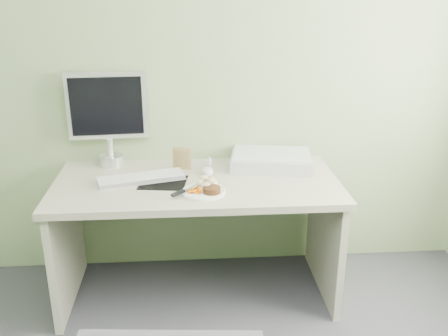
{
  "coord_description": "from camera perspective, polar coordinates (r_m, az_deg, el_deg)",
  "views": [
    {
      "loc": [
        -0.03,
        -0.98,
        1.78
      ],
      "look_at": [
        0.14,
        1.5,
        0.85
      ],
      "focal_mm": 40.0,
      "sensor_mm": 36.0,
      "label": 1
    }
  ],
  "objects": [
    {
      "name": "steak_knife",
      "position": [
        2.62,
        -4.73,
        -2.64
      ],
      "size": [
        0.17,
        0.18,
        0.02
      ],
      "rotation": [
        0.0,
        0.0,
        0.82
      ],
      "color": "silver",
      "rests_on": "plate"
    },
    {
      "name": "steak",
      "position": [
        2.61,
        -1.4,
        -2.52
      ],
      "size": [
        0.11,
        0.11,
        0.03
      ],
      "primitive_type": "cylinder",
      "rotation": [
        0.0,
        0.0,
        0.17
      ],
      "color": "black",
      "rests_on": "plate"
    },
    {
      "name": "monitor",
      "position": [
        3.05,
        -13.13,
        6.07
      ],
      "size": [
        0.47,
        0.15,
        0.56
      ],
      "rotation": [
        0.0,
        0.0,
        0.07
      ],
      "color": "silver",
      "rests_on": "desk"
    },
    {
      "name": "potato_pile",
      "position": [
        2.69,
        -1.67,
        -1.56
      ],
      "size": [
        0.11,
        0.09,
        0.06
      ],
      "primitive_type": "ellipsoid",
      "rotation": [
        0.0,
        0.0,
        -0.17
      ],
      "color": "tan",
      "rests_on": "plate"
    },
    {
      "name": "mousepad",
      "position": [
        2.8,
        -6.97,
        -1.64
      ],
      "size": [
        0.28,
        0.25,
        0.0
      ],
      "primitive_type": "cube",
      "rotation": [
        0.0,
        0.0,
        -0.13
      ],
      "color": "black",
      "rests_on": "desk"
    },
    {
      "name": "computer_mouse",
      "position": [
        2.89,
        -1.87,
        -0.38
      ],
      "size": [
        0.07,
        0.11,
        0.04
      ],
      "primitive_type": "ellipsoid",
      "rotation": [
        0.0,
        0.0,
        0.05
      ],
      "color": "white",
      "rests_on": "desk"
    },
    {
      "name": "eyedrop_bottle",
      "position": [
        2.99,
        -1.69,
        0.65
      ],
      "size": [
        0.02,
        0.02,
        0.07
      ],
      "color": "white",
      "rests_on": "desk"
    },
    {
      "name": "photo_frame",
      "position": [
        2.96,
        -4.85,
        1.07
      ],
      "size": [
        0.11,
        0.03,
        0.13
      ],
      "primitive_type": "cube",
      "rotation": [
        0.0,
        0.0,
        -0.2
      ],
      "color": "olive",
      "rests_on": "desk"
    },
    {
      "name": "carrot_heap",
      "position": [
        2.61,
        -3.32,
        -2.47
      ],
      "size": [
        0.07,
        0.06,
        0.04
      ],
      "primitive_type": "cube",
      "rotation": [
        0.0,
        0.0,
        0.32
      ],
      "color": "orange",
      "rests_on": "plate"
    },
    {
      "name": "scanner",
      "position": [
        3.02,
        5.41,
        0.85
      ],
      "size": [
        0.52,
        0.39,
        0.07
      ],
      "primitive_type": "cube",
      "rotation": [
        0.0,
        0.0,
        -0.16
      ],
      "color": "#A6A8AD",
      "rests_on": "desk"
    },
    {
      "name": "plate",
      "position": [
        2.65,
        -2.34,
        -2.72
      ],
      "size": [
        0.23,
        0.23,
        0.01
      ],
      "primitive_type": "cylinder",
      "color": "white",
      "rests_on": "desk"
    },
    {
      "name": "desk",
      "position": [
        2.88,
        -3.07,
        -4.85
      ],
      "size": [
        1.6,
        0.75,
        0.73
      ],
      "color": "#ABA390",
      "rests_on": "floor"
    },
    {
      "name": "keyboard",
      "position": [
        2.84,
        -9.44,
        -1.13
      ],
      "size": [
        0.5,
        0.26,
        0.02
      ],
      "primitive_type": "cube",
      "rotation": [
        0.0,
        0.0,
        0.27
      ],
      "color": "white",
      "rests_on": "desk"
    },
    {
      "name": "wall_back",
      "position": [
        3.01,
        -3.52,
        12.27
      ],
      "size": [
        3.5,
        0.0,
        3.5
      ],
      "primitive_type": "plane",
      "rotation": [
        1.57,
        0.0,
        0.0
      ],
      "color": "gray",
      "rests_on": "floor"
    }
  ]
}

